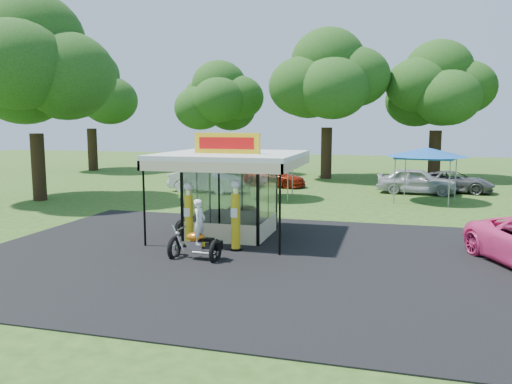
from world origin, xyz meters
TOP-DOWN VIEW (x-y plane):
  - ground at (0.00, 0.00)m, footprint 120.00×120.00m
  - asphalt_apron at (0.00, 2.00)m, footprint 20.00×14.00m
  - gas_station_kiosk at (-2.00, 4.99)m, footprint 5.40×5.40m
  - gas_pump_left at (-2.93, 2.79)m, footprint 0.45×0.45m
  - gas_pump_right at (-1.11, 2.70)m, footprint 0.48×0.48m
  - motorcycle at (-1.96, 1.23)m, footprint 1.82×0.93m
  - spare_tires at (-3.85, 4.41)m, footprint 0.87×0.59m
  - kiosk_car at (-2.00, 7.20)m, footprint 2.82×1.13m
  - bg_car_a at (-7.67, 17.03)m, footprint 5.27×2.54m
  - bg_car_b at (-3.98, 21.14)m, footprint 5.04×3.05m
  - bg_car_c at (5.82, 19.89)m, footprint 5.16×2.52m
  - bg_car_d at (8.25, 21.36)m, footprint 5.39×3.28m
  - tent_west at (-3.06, 15.38)m, footprint 4.26×4.26m
  - tent_east at (6.15, 16.60)m, footprint 4.53×4.53m
  - oak_far_a at (-23.97, 28.91)m, footprint 9.63×9.63m
  - oak_far_b at (-11.05, 29.41)m, footprint 8.34×8.34m
  - oak_far_c at (-1.05, 27.61)m, footprint 10.15×10.15m
  - oak_far_d at (7.65, 30.11)m, footprint 9.28×9.28m
  - oak_near at (-15.99, 11.12)m, footprint 10.18×10.18m

SIDE VIEW (x-z plane):
  - ground at x=0.00m, z-range 0.00..0.00m
  - asphalt_apron at x=0.00m, z-range 0.00..0.04m
  - spare_tires at x=-3.85m, z-range -0.01..0.71m
  - kiosk_car at x=-2.00m, z-range 0.00..0.96m
  - bg_car_b at x=-3.98m, z-range 0.00..1.37m
  - bg_car_d at x=8.25m, z-range 0.00..1.40m
  - bg_car_a at x=-7.67m, z-range 0.00..1.66m
  - motorcycle at x=-1.96m, z-range -0.24..1.90m
  - bg_car_c at x=5.82m, z-range 0.00..1.69m
  - gas_pump_left at x=-2.93m, z-range -0.05..2.37m
  - gas_pump_right at x=-1.11m, z-range -0.05..2.52m
  - gas_station_kiosk at x=-2.00m, z-range -0.31..3.87m
  - tent_west at x=-3.06m, z-range 1.21..4.19m
  - tent_east at x=6.15m, z-range 1.28..4.45m
  - oak_far_b at x=-11.05m, z-range 1.38..11.33m
  - oak_far_d at x=7.65m, z-range 1.52..12.57m
  - oak_far_a at x=-23.97m, z-range 1.56..12.97m
  - oak_near at x=-15.99m, z-range 1.48..13.20m
  - oak_far_c at x=-1.05m, z-range 1.61..13.57m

